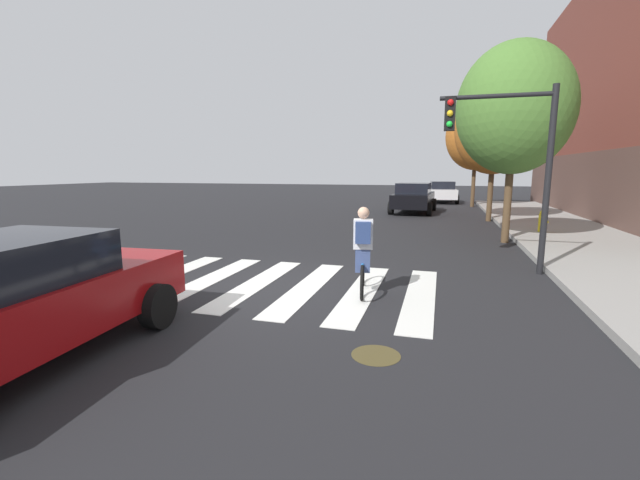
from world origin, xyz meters
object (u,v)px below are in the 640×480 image
object	(u,v)px
cyclist	(363,251)
sedan_far	(442,192)
sedan_near	(8,301)
street_tree_mid	(494,130)
sedan_mid	(414,197)
fire_hydrant	(542,221)
street_tree_far	(476,136)
manhole_cover	(376,355)
street_tree_near	(514,109)
traffic_light_near	(510,148)

from	to	relation	value
cyclist	sedan_far	bearing A→B (deg)	86.74
sedan_near	street_tree_mid	world-z (taller)	street_tree_mid
sedan_far	street_tree_mid	size ratio (longest dim) A/B	0.75
sedan_mid	street_tree_mid	world-z (taller)	street_tree_mid
fire_hydrant	street_tree_far	xyz separation A→B (m)	(-1.61, 12.20, 4.00)
manhole_cover	cyclist	bearing A→B (deg)	104.31
cyclist	fire_hydrant	bearing A→B (deg)	61.23
sedan_far	street_tree_near	size ratio (longest dim) A/B	0.73
traffic_light_near	street_tree_mid	xyz separation A→B (m)	(0.74, 10.44, 1.30)
sedan_near	traffic_light_near	world-z (taller)	traffic_light_near
sedan_far	fire_hydrant	world-z (taller)	sedan_far
fire_hydrant	street_tree_mid	world-z (taller)	street_tree_mid
traffic_light_near	street_tree_far	distance (m)	18.59
manhole_cover	sedan_near	size ratio (longest dim) A/B	0.14
manhole_cover	street_tree_mid	size ratio (longest dim) A/B	0.10
cyclist	street_tree_near	bearing A→B (deg)	63.84
sedan_far	street_tree_far	distance (m)	5.35
fire_hydrant	traffic_light_near	bearing A→B (deg)	-108.63
sedan_far	traffic_light_near	xyz separation A→B (m)	(1.42, -21.82, 2.06)
fire_hydrant	street_tree_mid	xyz separation A→B (m)	(-1.39, 4.13, 3.63)
fire_hydrant	cyclist	bearing A→B (deg)	-118.77
sedan_near	sedan_far	distance (m)	29.08
manhole_cover	street_tree_mid	world-z (taller)	street_tree_mid
sedan_mid	fire_hydrant	distance (m)	8.88
sedan_mid	sedan_far	bearing A→B (deg)	79.59
sedan_mid	street_tree_mid	size ratio (longest dim) A/B	0.80
sedan_near	street_tree_far	world-z (taller)	street_tree_far
sedan_near	cyclist	xyz separation A→B (m)	(3.52, 4.15, 0.02)
cyclist	street_tree_near	size ratio (longest dim) A/B	0.27
street_tree_far	manhole_cover	bearing A→B (deg)	-96.38
sedan_near	fire_hydrant	distance (m)	15.64
manhole_cover	fire_hydrant	distance (m)	12.40
manhole_cover	sedan_near	xyz separation A→B (m)	(-4.19, -1.52, 0.82)
traffic_light_near	manhole_cover	bearing A→B (deg)	-111.97
sedan_far	fire_hydrant	distance (m)	15.92
street_tree_near	street_tree_far	size ratio (longest dim) A/B	0.94
manhole_cover	cyclist	world-z (taller)	cyclist
manhole_cover	sedan_far	xyz separation A→B (m)	(0.72, 27.14, 0.80)
sedan_near	street_tree_near	bearing A→B (deg)	58.04
manhole_cover	fire_hydrant	bearing A→B (deg)	69.83
sedan_mid	street_tree_near	distance (m)	10.47
street_tree_near	traffic_light_near	bearing A→B (deg)	-98.49
sedan_far	street_tree_far	size ratio (longest dim) A/B	0.69
street_tree_near	sedan_mid	bearing A→B (deg)	111.24
manhole_cover	sedan_far	bearing A→B (deg)	88.47
cyclist	street_tree_mid	world-z (taller)	street_tree_mid
sedan_mid	sedan_far	world-z (taller)	sedan_mid
cyclist	street_tree_far	xyz separation A→B (m)	(3.34, 21.21, 3.68)
fire_hydrant	sedan_near	bearing A→B (deg)	-122.77
sedan_near	sedan_mid	distance (m)	20.72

